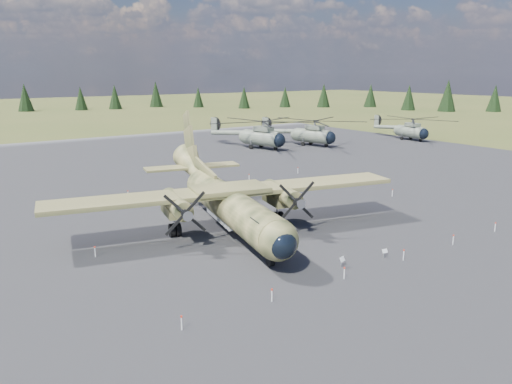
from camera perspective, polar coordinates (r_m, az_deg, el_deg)
ground at (r=46.52m, az=1.93°, el=-3.32°), size 500.00×500.00×0.00m
apron at (r=54.59m, az=-4.30°, el=-0.79°), size 120.00×120.00×0.04m
transport_plane at (r=43.69m, az=-3.49°, el=-0.52°), size 30.50×27.36×10.08m
helicopter_near at (r=89.48m, az=0.58°, el=7.23°), size 24.66×25.58×5.09m
helicopter_mid at (r=93.99m, az=6.46°, el=7.33°), size 23.52×24.21×4.81m
helicopter_far at (r=105.93m, az=17.28°, el=7.35°), size 19.13×21.28×4.41m
info_placard_left at (r=36.21m, az=9.82°, el=-7.69°), size 0.52×0.34×0.76m
info_placard_right at (r=38.61m, az=14.49°, el=-6.65°), size 0.46×0.23×0.69m
barrier_fence at (r=46.06m, az=1.53°, el=-2.84°), size 33.12×29.62×0.85m
treeline at (r=44.15m, az=-3.93°, el=2.12°), size 319.72×319.71×10.96m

